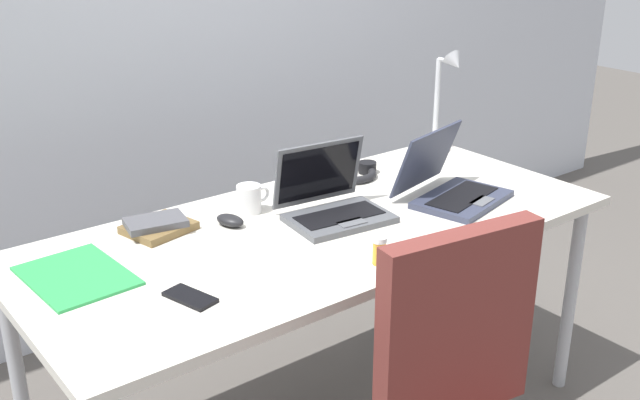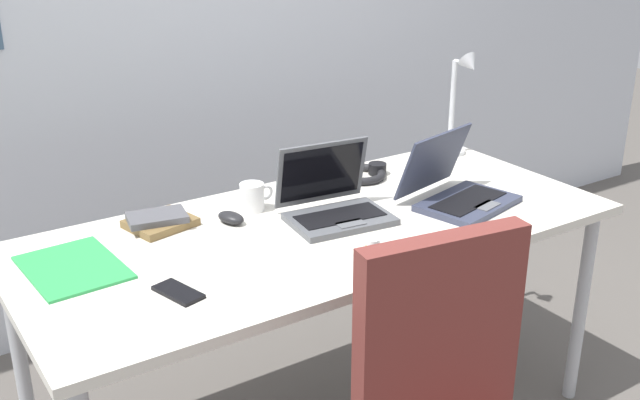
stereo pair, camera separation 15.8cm
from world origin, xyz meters
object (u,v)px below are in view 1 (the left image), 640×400
at_px(book_stack, 158,226).
at_px(coffee_mug, 250,199).
at_px(computer_mouse, 230,220).
at_px(headphones, 351,173).
at_px(desk_lamp, 443,102).
at_px(pill_bottle, 379,250).
at_px(cell_phone, 190,297).
at_px(laptop_back_right, 451,186).
at_px(laptop_near_mouse, 333,204).
at_px(paper_folder_far_corner, 76,276).

height_order(book_stack, coffee_mug, coffee_mug).
xyz_separation_m(computer_mouse, headphones, (0.56, 0.11, -0.00)).
distance_m(computer_mouse, coffee_mug, 0.12).
xyz_separation_m(desk_lamp, computer_mouse, (-1.02, -0.12, -0.18)).
height_order(pill_bottle, book_stack, pill_bottle).
height_order(cell_phone, book_stack, book_stack).
bearing_deg(headphones, computer_mouse, -169.12).
bearing_deg(laptop_back_right, coffee_mug, 151.95).
bearing_deg(cell_phone, book_stack, 58.83).
relative_size(laptop_near_mouse, cell_phone, 2.41).
relative_size(computer_mouse, paper_folder_far_corner, 0.31).
bearing_deg(laptop_near_mouse, coffee_mug, 132.49).
xyz_separation_m(pill_bottle, paper_folder_far_corner, (-0.67, 0.42, -0.04)).
xyz_separation_m(cell_phone, headphones, (0.87, 0.43, 0.01)).
bearing_deg(laptop_back_right, cell_phone, -175.67).
bearing_deg(laptop_back_right, desk_lamp, 47.60).
height_order(cell_phone, pill_bottle, pill_bottle).
distance_m(laptop_near_mouse, book_stack, 0.53).
bearing_deg(book_stack, paper_folder_far_corner, -155.66).
relative_size(laptop_back_right, pill_bottle, 4.72).
bearing_deg(laptop_back_right, laptop_near_mouse, 164.11).
bearing_deg(desk_lamp, pill_bottle, -145.20).
bearing_deg(paper_folder_far_corner, laptop_back_right, -10.03).
bearing_deg(laptop_back_right, pill_bottle, -156.96).
bearing_deg(coffee_mug, cell_phone, -137.65).
bearing_deg(coffee_mug, headphones, 6.65).
bearing_deg(book_stack, computer_mouse, -25.15).
distance_m(laptop_near_mouse, cell_phone, 0.63).
distance_m(pill_bottle, book_stack, 0.67).
bearing_deg(pill_bottle, headphones, 56.41).
distance_m(computer_mouse, book_stack, 0.21).
xyz_separation_m(cell_phone, paper_folder_far_corner, (-0.18, 0.28, -0.00)).
height_order(laptop_back_right, book_stack, laptop_back_right).
xyz_separation_m(laptop_near_mouse, coffee_mug, (-0.18, 0.19, -0.00)).
distance_m(laptop_back_right, pill_bottle, 0.54).
distance_m(desk_lamp, coffee_mug, 0.93).
bearing_deg(laptop_near_mouse, desk_lamp, 19.15).
bearing_deg(coffee_mug, paper_folder_far_corner, -170.53).
relative_size(desk_lamp, laptop_back_right, 1.07).
height_order(desk_lamp, book_stack, desk_lamp).
bearing_deg(computer_mouse, book_stack, 137.93).
distance_m(laptop_back_right, headphones, 0.38).
distance_m(cell_phone, coffee_mug, 0.57).
xyz_separation_m(laptop_near_mouse, paper_folder_far_corner, (-0.77, 0.09, -0.04)).
relative_size(laptop_near_mouse, coffee_mug, 2.90).
bearing_deg(cell_phone, computer_mouse, 31.25).
bearing_deg(coffee_mug, desk_lamp, 3.89).
relative_size(pill_bottle, paper_folder_far_corner, 0.25).
distance_m(laptop_near_mouse, paper_folder_far_corner, 0.78).
bearing_deg(headphones, cell_phone, -153.56).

